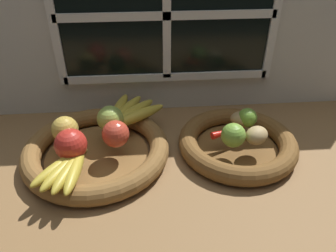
% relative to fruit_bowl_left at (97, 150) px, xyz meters
% --- Properties ---
extents(ground_plane, '(1.40, 0.90, 0.03)m').
position_rel_fruit_bowl_left_xyz_m(ground_plane, '(0.21, -0.04, -0.04)').
color(ground_plane, olive).
extents(back_wall, '(1.40, 0.05, 0.55)m').
position_rel_fruit_bowl_left_xyz_m(back_wall, '(0.21, 0.26, 0.26)').
color(back_wall, silver).
rests_on(back_wall, ground_plane).
extents(fruit_bowl_left, '(0.39, 0.39, 0.05)m').
position_rel_fruit_bowl_left_xyz_m(fruit_bowl_left, '(0.00, 0.00, 0.00)').
color(fruit_bowl_left, brown).
rests_on(fruit_bowl_left, ground_plane).
extents(fruit_bowl_right, '(0.32, 0.32, 0.05)m').
position_rel_fruit_bowl_left_xyz_m(fruit_bowl_right, '(0.38, 0.00, 0.00)').
color(fruit_bowl_right, brown).
rests_on(fruit_bowl_right, ground_plane).
extents(apple_red_right, '(0.07, 0.07, 0.07)m').
position_rel_fruit_bowl_left_xyz_m(apple_red_right, '(0.06, -0.02, 0.06)').
color(apple_red_right, '#CC422D').
rests_on(apple_red_right, fruit_bowl_left).
extents(apple_red_front, '(0.08, 0.08, 0.08)m').
position_rel_fruit_bowl_left_xyz_m(apple_red_front, '(-0.05, -0.06, 0.07)').
color(apple_red_front, red).
rests_on(apple_red_front, fruit_bowl_left).
extents(apple_golden_left, '(0.07, 0.07, 0.07)m').
position_rel_fruit_bowl_left_xyz_m(apple_golden_left, '(-0.08, 0.01, 0.06)').
color(apple_golden_left, gold).
rests_on(apple_golden_left, fruit_bowl_left).
extents(apple_green_back, '(0.07, 0.07, 0.07)m').
position_rel_fruit_bowl_left_xyz_m(apple_green_back, '(0.04, 0.05, 0.06)').
color(apple_green_back, '#99B74C').
rests_on(apple_green_back, fruit_bowl_left).
extents(banana_bunch_front, '(0.12, 0.17, 0.03)m').
position_rel_fruit_bowl_left_xyz_m(banana_bunch_front, '(-0.05, -0.12, 0.04)').
color(banana_bunch_front, gold).
rests_on(banana_bunch_front, fruit_bowl_left).
extents(banana_bunch_back, '(0.18, 0.20, 0.03)m').
position_rel_fruit_bowl_left_xyz_m(banana_bunch_back, '(0.08, 0.11, 0.04)').
color(banana_bunch_back, gold).
rests_on(banana_bunch_back, fruit_bowl_left).
extents(potato_small, '(0.08, 0.08, 0.05)m').
position_rel_fruit_bowl_left_xyz_m(potato_small, '(0.42, -0.04, 0.05)').
color(potato_small, tan).
rests_on(potato_small, fruit_bowl_right).
extents(potato_back, '(0.07, 0.06, 0.04)m').
position_rel_fruit_bowl_left_xyz_m(potato_back, '(0.41, 0.05, 0.05)').
color(potato_back, '#A38451').
rests_on(potato_back, fruit_bowl_right).
extents(lime_near, '(0.06, 0.06, 0.06)m').
position_rel_fruit_bowl_left_xyz_m(lime_near, '(0.36, -0.04, 0.06)').
color(lime_near, '#7AAD3D').
rests_on(lime_near, fruit_bowl_right).
extents(lime_far, '(0.05, 0.05, 0.05)m').
position_rel_fruit_bowl_left_xyz_m(lime_far, '(0.42, 0.04, 0.05)').
color(lime_far, '#6B9E33').
rests_on(lime_far, fruit_bowl_right).
extents(chili_pepper, '(0.11, 0.06, 0.02)m').
position_rel_fruit_bowl_left_xyz_m(chili_pepper, '(0.36, 0.01, 0.04)').
color(chili_pepper, red).
rests_on(chili_pepper, fruit_bowl_right).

